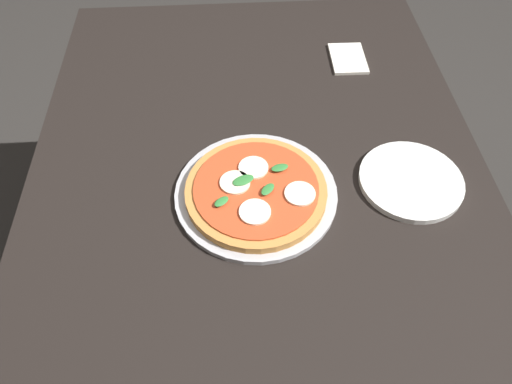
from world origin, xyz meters
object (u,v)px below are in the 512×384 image
at_px(dining_table, 259,197).
at_px(pizza, 256,190).
at_px(serving_tray, 256,193).
at_px(plate_white, 411,181).
at_px(napkin, 348,58).

height_order(dining_table, pizza, pizza).
relative_size(dining_table, serving_tray, 4.09).
xyz_separation_m(serving_tray, plate_white, (-0.01, 0.33, 0.00)).
xyz_separation_m(dining_table, napkin, (-0.38, 0.26, 0.10)).
distance_m(serving_tray, pizza, 0.02).
distance_m(plate_white, napkin, 0.43).
xyz_separation_m(pizza, napkin, (-0.45, 0.27, -0.02)).
relative_size(serving_tray, plate_white, 1.53).
bearing_deg(pizza, napkin, 148.73).
bearing_deg(dining_table, napkin, 145.17).
height_order(serving_tray, pizza, pizza).
distance_m(pizza, napkin, 0.53).
xyz_separation_m(dining_table, serving_tray, (0.07, -0.01, 0.10)).
bearing_deg(dining_table, plate_white, 80.25).
distance_m(dining_table, serving_tray, 0.12).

